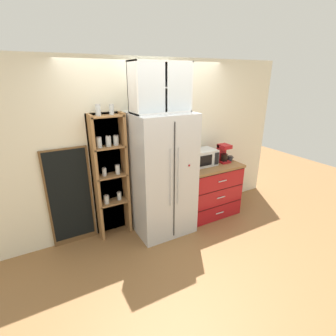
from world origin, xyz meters
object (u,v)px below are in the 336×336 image
object	(u,v)px
microwave	(202,157)
bottle_clear	(208,157)
coffee_maker	(223,153)
refrigerator	(162,175)
mug_red	(210,162)
chalkboard_menu	(70,197)
mug_charcoal	(230,158)

from	to	relation	value
microwave	bottle_clear	xyz separation A→B (m)	(0.14, 0.03, -0.02)
coffee_maker	refrigerator	bearing A→B (deg)	-177.53
mug_red	chalkboard_menu	distance (m)	2.24
mug_red	chalkboard_menu	size ratio (longest dim) A/B	0.09
microwave	bottle_clear	bearing A→B (deg)	12.01
coffee_maker	chalkboard_menu	size ratio (longest dim) A/B	0.22
refrigerator	mug_red	world-z (taller)	refrigerator
mug_charcoal	microwave	bearing A→B (deg)	174.48
refrigerator	mug_red	bearing A→B (deg)	3.45
mug_red	bottle_clear	distance (m)	0.10
mug_charcoal	chalkboard_menu	bearing A→B (deg)	173.67
refrigerator	bottle_clear	distance (m)	0.95
microwave	mug_red	distance (m)	0.17
bottle_clear	coffee_maker	bearing A→B (deg)	-15.54
microwave	chalkboard_menu	distance (m)	2.11
coffee_maker	mug_charcoal	size ratio (longest dim) A/B	2.53
coffee_maker	bottle_clear	distance (m)	0.27
bottle_clear	chalkboard_menu	size ratio (longest dim) A/B	0.18
coffee_maker	bottle_clear	bearing A→B (deg)	164.46
mug_red	chalkboard_menu	xyz separation A→B (m)	(-2.21, 0.27, -0.24)
refrigerator	microwave	xyz separation A→B (m)	(0.80, 0.09, 0.12)
mug_charcoal	mug_red	bearing A→B (deg)	177.64
refrigerator	bottle_clear	xyz separation A→B (m)	(0.94, 0.12, 0.10)
microwave	refrigerator	bearing A→B (deg)	-173.30
microwave	chalkboard_menu	world-z (taller)	chalkboard_menu
chalkboard_menu	microwave	bearing A→B (deg)	-6.55
microwave	coffee_maker	bearing A→B (deg)	-5.98
microwave	coffee_maker	distance (m)	0.40
coffee_maker	bottle_clear	xyz separation A→B (m)	(-0.26, 0.07, -0.04)
coffee_maker	mug_charcoal	world-z (taller)	coffee_maker
microwave	chalkboard_menu	size ratio (longest dim) A/B	0.31
bottle_clear	refrigerator	bearing A→B (deg)	-172.49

